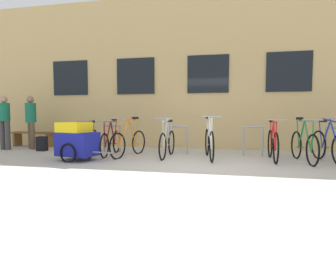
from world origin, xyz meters
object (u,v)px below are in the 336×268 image
object	(u,v)px
bicycle_green	(304,145)
bike_trailer	(77,141)
bicycle_purple	(90,141)
bicycle_white	(209,142)
backpack	(42,144)
person_browsing	(5,119)
bicycle_silver	(167,142)
bicycle_orange	(129,142)
bicycle_blue	(329,145)
wooden_bench	(33,136)
bicycle_maroon	(111,141)
person_by_bench	(31,119)
bicycle_red	(273,144)

from	to	relation	value
bicycle_green	bike_trailer	distance (m)	5.36
bicycle_green	bicycle_purple	xyz separation A→B (m)	(-5.45, 0.08, -0.02)
bicycle_white	backpack	bearing A→B (deg)	175.61
bicycle_green	person_browsing	size ratio (longest dim) A/B	1.03
bicycle_silver	person_browsing	size ratio (longest dim) A/B	0.98
bicycle_orange	bicycle_purple	size ratio (longest dim) A/B	0.99
bicycle_white	bicycle_purple	world-z (taller)	bicycle_white
bicycle_silver	bicycle_blue	size ratio (longest dim) A/B	0.97
person_browsing	wooden_bench	bearing A→B (deg)	72.60
bike_trailer	person_browsing	distance (m)	3.55
bicycle_maroon	bicycle_purple	world-z (taller)	bicycle_maroon
bicycle_silver	bicycle_maroon	distance (m)	1.59
bicycle_white	wooden_bench	xyz separation A→B (m)	(-6.07, 1.34, -0.04)
bicycle_maroon	wooden_bench	distance (m)	3.64
bicycle_blue	person_by_bench	bearing A→B (deg)	175.07
bicycle_maroon	bicycle_green	distance (m)	4.85
bicycle_green	bicycle_purple	bearing A→B (deg)	179.19
wooden_bench	backpack	xyz separation A→B (m)	(1.03, -0.95, -0.15)
bicycle_orange	bicycle_maroon	xyz separation A→B (m)	(-0.55, 0.11, -0.01)
bicycle_red	bicycle_green	xyz separation A→B (m)	(0.66, -0.11, -0.00)
bike_trailer	backpack	xyz separation A→B (m)	(-1.93, 1.31, -0.26)
bicycle_white	bicycle_maroon	bearing A→B (deg)	178.70
bicycle_red	backpack	distance (m)	6.57
bicycle_maroon	wooden_bench	world-z (taller)	bicycle_maroon
bicycle_blue	backpack	xyz separation A→B (m)	(-7.78, 0.39, -0.17)
bicycle_orange	backpack	bearing A→B (deg)	171.55
backpack	person_by_bench	bearing A→B (deg)	145.87
bicycle_maroon	bicycle_green	world-z (taller)	bicycle_green
bicycle_red	bicycle_white	size ratio (longest dim) A/B	0.97
bicycle_silver	bicycle_purple	size ratio (longest dim) A/B	1.00
bicycle_red	person_browsing	xyz separation A→B (m)	(-7.88, 0.40, 0.58)
bicycle_orange	bicycle_blue	world-z (taller)	bicycle_blue
bicycle_maroon	bicycle_green	size ratio (longest dim) A/B	0.97
bicycle_orange	bike_trailer	xyz separation A→B (m)	(-1.00, -0.88, 0.10)
bicycle_orange	bicycle_blue	distance (m)	4.85
bicycle_orange	wooden_bench	world-z (taller)	bicycle_orange
bicycle_blue	bike_trailer	distance (m)	5.92
bicycle_white	bicycle_blue	size ratio (longest dim) A/B	1.04
bicycle_red	bicycle_maroon	world-z (taller)	bicycle_red
bicycle_blue	wooden_bench	size ratio (longest dim) A/B	1.06
bicycle_orange	bicycle_red	bearing A→B (deg)	1.25
bicycle_maroon	person_browsing	xyz separation A→B (m)	(-3.69, 0.37, 0.61)
bicycle_white	person_browsing	world-z (taller)	person_browsing
bicycle_white	backpack	size ratio (longest dim) A/B	4.01
bicycle_silver	person_by_bench	size ratio (longest dim) A/B	0.98
bike_trailer	bicycle_maroon	bearing A→B (deg)	65.66
bike_trailer	bicycle_orange	bearing A→B (deg)	41.29
bicycle_white	bike_trailer	bearing A→B (deg)	-163.41
bicycle_blue	bicycle_green	world-z (taller)	bicycle_blue
bicycle_blue	bike_trailer	xyz separation A→B (m)	(-5.85, -0.92, 0.08)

